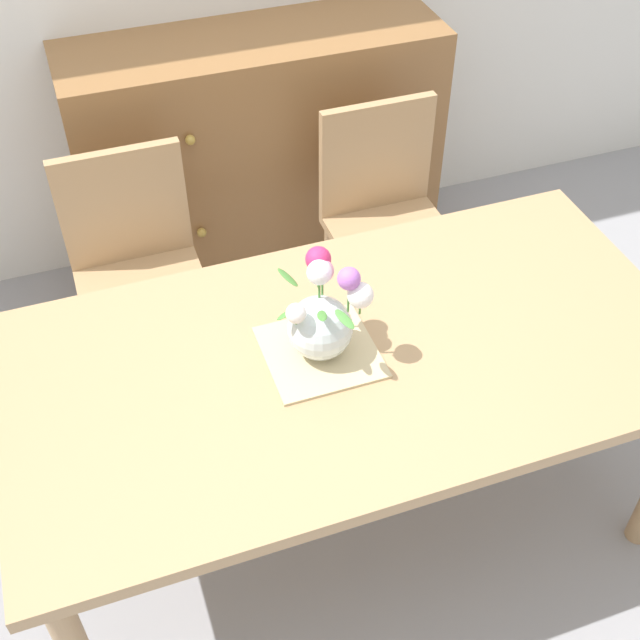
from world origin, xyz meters
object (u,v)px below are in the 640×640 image
at_px(chair_right, 386,212).
at_px(flower_vase, 322,317).
at_px(dresser, 259,159).
at_px(chair_left, 137,266).
at_px(dining_table, 351,374).

relative_size(chair_right, flower_vase, 3.18).
relative_size(dresser, flower_vase, 4.97).
xyz_separation_m(chair_left, dresser, (0.58, 0.52, -0.02)).
bearing_deg(chair_right, dining_table, 60.98).
bearing_deg(flower_vase, chair_right, 56.25).
height_order(chair_left, flower_vase, flower_vase).
distance_m(chair_right, flower_vase, 1.00).
bearing_deg(dining_table, flower_vase, 157.79).
xyz_separation_m(chair_right, dresser, (-0.32, 0.52, -0.02)).
bearing_deg(chair_right, dresser, -57.97).
xyz_separation_m(dining_table, chair_left, (-0.45, 0.81, -0.13)).
bearing_deg(chair_left, dining_table, 119.02).
relative_size(dining_table, chair_right, 2.04).
bearing_deg(flower_vase, dining_table, -22.21).
distance_m(chair_right, dresser, 0.61).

